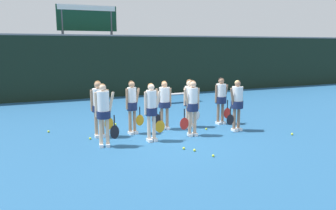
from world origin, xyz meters
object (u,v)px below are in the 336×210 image
(tennis_ball_7, at_px, (206,129))
(bench_courtside, at_px, (180,94))
(tennis_ball_0, at_px, (292,134))
(tennis_ball_2, at_px, (195,150))
(player_1, at_px, (152,108))
(player_8, at_px, (221,97))
(tennis_ball_6, at_px, (49,131))
(tennis_ball_3, at_px, (184,148))
(player_0, at_px, (104,110))
(scoreboard, at_px, (87,26))
(player_6, at_px, (164,101))
(tennis_ball_5, at_px, (116,124))
(player_2, at_px, (192,103))
(player_4, at_px, (99,104))
(player_3, at_px, (237,101))
(player_7, at_px, (190,99))
(tennis_ball_4, at_px, (213,156))
(tennis_ball_1, at_px, (90,138))
(player_5, at_px, (132,103))

(tennis_ball_7, bearing_deg, bench_courtside, 74.92)
(tennis_ball_0, distance_m, tennis_ball_2, 3.65)
(player_1, distance_m, player_8, 3.26)
(tennis_ball_6, bearing_deg, tennis_ball_3, -44.50)
(player_0, bearing_deg, scoreboard, 92.69)
(scoreboard, height_order, player_6, scoreboard)
(bench_courtside, relative_size, tennis_ball_5, 27.57)
(player_2, relative_size, tennis_ball_3, 25.30)
(player_1, distance_m, player_4, 1.72)
(bench_courtside, bearing_deg, player_0, -133.48)
(player_4, bearing_deg, player_3, -12.65)
(bench_courtside, distance_m, player_7, 5.11)
(player_8, relative_size, tennis_ball_4, 25.87)
(bench_courtside, relative_size, tennis_ball_7, 29.45)
(bench_courtside, xyz_separation_m, player_1, (-3.59, -5.86, 0.62))
(tennis_ball_3, distance_m, tennis_ball_4, 0.95)
(player_2, height_order, player_4, player_2)
(player_0, relative_size, player_4, 1.02)
(bench_courtside, distance_m, player_2, 6.22)
(tennis_ball_5, bearing_deg, bench_courtside, 40.12)
(tennis_ball_3, bearing_deg, player_0, 150.55)
(player_2, bearing_deg, tennis_ball_3, -120.56)
(scoreboard, distance_m, bench_courtside, 6.91)
(player_8, height_order, tennis_ball_6, player_8)
(tennis_ball_5, bearing_deg, tennis_ball_1, -127.27)
(tennis_ball_6, bearing_deg, bench_courtside, 29.56)
(player_1, height_order, player_2, player_2)
(player_6, xyz_separation_m, tennis_ball_0, (3.51, -2.26, -0.94))
(player_2, bearing_deg, player_3, 4.23)
(player_1, height_order, tennis_ball_1, player_1)
(tennis_ball_2, distance_m, tennis_ball_4, 0.63)
(player_7, bearing_deg, tennis_ball_4, -113.84)
(tennis_ball_7, bearing_deg, player_1, -165.66)
(player_0, bearing_deg, tennis_ball_3, -19.82)
(player_7, xyz_separation_m, tennis_ball_3, (-1.25, -2.21, -0.97))
(tennis_ball_7, bearing_deg, scoreboard, 102.96)
(tennis_ball_3, bearing_deg, tennis_ball_2, -53.45)
(player_8, bearing_deg, player_7, 175.21)
(player_8, bearing_deg, tennis_ball_5, 155.52)
(tennis_ball_1, bearing_deg, player_3, -9.68)
(tennis_ball_3, bearing_deg, player_2, 54.66)
(bench_courtside, distance_m, tennis_ball_6, 7.39)
(tennis_ball_5, bearing_deg, player_4, -121.48)
(player_6, bearing_deg, player_3, -21.68)
(player_0, distance_m, player_1, 1.41)
(player_4, xyz_separation_m, player_5, (1.06, -0.03, -0.05))
(player_1, relative_size, player_4, 0.99)
(bench_courtside, height_order, tennis_ball_6, bench_courtside)
(player_1, relative_size, tennis_ball_0, 24.32)
(player_5, bearing_deg, scoreboard, 78.73)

